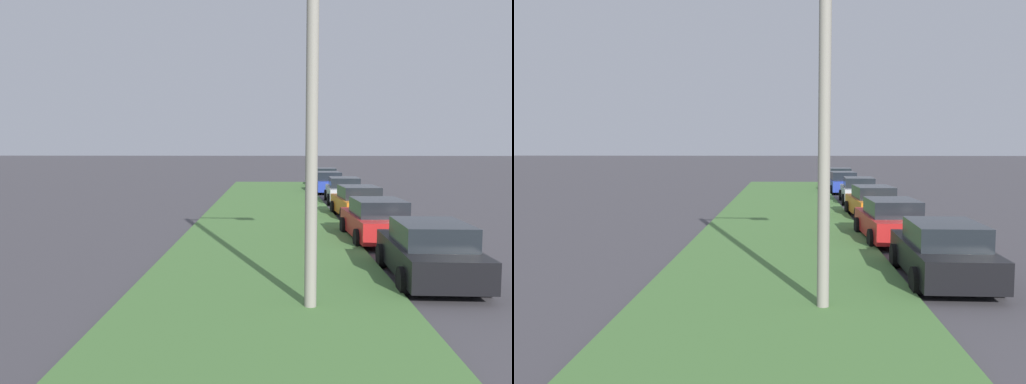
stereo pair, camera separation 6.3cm
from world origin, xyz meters
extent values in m
cube|color=#477238|center=(10.00, 7.40, 0.06)|extent=(60.00, 6.00, 0.12)
cube|color=black|center=(7.28, 3.41, 0.57)|extent=(4.34, 1.91, 0.70)
cube|color=black|center=(7.08, 3.41, 1.19)|extent=(2.24, 1.66, 0.55)
cylinder|color=black|center=(8.65, 4.27, 0.32)|extent=(0.65, 0.24, 0.64)
cylinder|color=black|center=(8.60, 2.47, 0.32)|extent=(0.65, 0.24, 0.64)
cylinder|color=black|center=(5.95, 4.34, 0.32)|extent=(0.65, 0.24, 0.64)
cylinder|color=black|center=(5.91, 2.54, 0.32)|extent=(0.65, 0.24, 0.64)
cube|color=red|center=(12.63, 3.65, 0.57)|extent=(4.36, 1.94, 0.70)
cube|color=black|center=(12.43, 3.64, 1.19)|extent=(2.25, 1.67, 0.55)
cylinder|color=black|center=(13.95, 4.59, 0.32)|extent=(0.65, 0.24, 0.64)
cylinder|color=black|center=(14.01, 2.79, 0.32)|extent=(0.65, 0.24, 0.64)
cylinder|color=black|center=(11.25, 4.50, 0.32)|extent=(0.65, 0.24, 0.64)
cylinder|color=black|center=(11.31, 2.70, 0.32)|extent=(0.65, 0.24, 0.64)
cube|color=orange|center=(18.41, 3.38, 0.57)|extent=(4.38, 2.00, 0.70)
cube|color=black|center=(18.21, 3.37, 1.19)|extent=(2.27, 1.70, 0.55)
cylinder|color=black|center=(19.72, 4.34, 0.32)|extent=(0.65, 0.25, 0.64)
cylinder|color=black|center=(19.80, 2.55, 0.32)|extent=(0.65, 0.25, 0.64)
cylinder|color=black|center=(17.02, 4.21, 0.32)|extent=(0.65, 0.25, 0.64)
cylinder|color=black|center=(17.11, 2.42, 0.32)|extent=(0.65, 0.25, 0.64)
cube|color=#B2B5BA|center=(24.70, 3.20, 0.57)|extent=(4.36, 1.96, 0.70)
cube|color=black|center=(24.50, 3.20, 1.19)|extent=(2.26, 1.68, 0.55)
cylinder|color=black|center=(26.08, 4.04, 0.32)|extent=(0.65, 0.24, 0.64)
cylinder|color=black|center=(26.01, 2.25, 0.32)|extent=(0.65, 0.24, 0.64)
cylinder|color=black|center=(23.38, 4.15, 0.32)|extent=(0.65, 0.24, 0.64)
cylinder|color=black|center=(23.31, 2.35, 0.32)|extent=(0.65, 0.24, 0.64)
cube|color=#23389E|center=(30.92, 3.50, 0.57)|extent=(4.37, 1.98, 0.70)
cube|color=black|center=(30.72, 3.49, 1.19)|extent=(2.27, 1.69, 0.55)
cylinder|color=black|center=(32.23, 4.46, 0.32)|extent=(0.65, 0.25, 0.64)
cylinder|color=black|center=(32.30, 2.66, 0.32)|extent=(0.65, 0.25, 0.64)
cylinder|color=black|center=(29.53, 4.34, 0.32)|extent=(0.65, 0.25, 0.64)
cylinder|color=black|center=(29.61, 2.55, 0.32)|extent=(0.65, 0.25, 0.64)
cube|color=#1E6B38|center=(36.59, 3.09, 0.57)|extent=(4.39, 2.02, 0.70)
cube|color=black|center=(36.39, 3.10, 1.19)|extent=(2.28, 1.71, 0.55)
cylinder|color=black|center=(37.99, 3.92, 0.32)|extent=(0.65, 0.25, 0.64)
cylinder|color=black|center=(37.90, 2.12, 0.32)|extent=(0.65, 0.25, 0.64)
cylinder|color=black|center=(35.29, 4.06, 0.32)|extent=(0.65, 0.25, 0.64)
cylinder|color=black|center=(35.20, 2.26, 0.32)|extent=(0.65, 0.25, 0.64)
cylinder|color=gray|center=(4.69, 6.47, 3.75)|extent=(0.24, 0.24, 7.50)
camera|label=1|loc=(-5.70, 7.22, 3.33)|focal=37.44mm
camera|label=2|loc=(-5.70, 7.16, 3.33)|focal=37.44mm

